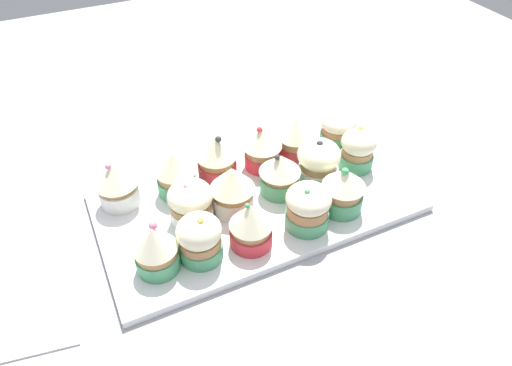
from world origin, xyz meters
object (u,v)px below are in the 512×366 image
object	(u,v)px
cupcake_3	(217,157)
cupcake_11	(343,189)
cupcake_5	(117,184)
cupcake_9	(232,188)
cupcake_7	(319,162)
cupcake_15	(155,248)
cupcake_1	(295,139)
cupcake_8	(279,172)
napkin	(17,304)
baking_tray	(256,201)
cupcake_13	(251,224)
cupcake_10	(190,201)
cupcake_4	(176,172)
cupcake_2	(262,147)
cupcake_0	(337,128)
cupcake_6	(356,148)
cupcake_14	(200,238)
cupcake_12	(308,207)

from	to	relation	value
cupcake_3	cupcake_11	distance (cm)	19.59
cupcake_5	cupcake_9	size ratio (longest dim) A/B	0.95
cupcake_3	cupcake_7	distance (cm)	15.59
cupcake_3	cupcake_15	world-z (taller)	cupcake_3
cupcake_1	cupcake_8	bearing A→B (deg)	45.60
cupcake_1	napkin	distance (cm)	45.53
baking_tray	cupcake_13	bearing A→B (deg)	60.37
cupcake_10	cupcake_13	distance (cm)	9.77
cupcake_4	cupcake_8	size ratio (longest dim) A/B	1.07
cupcake_1	cupcake_4	size ratio (longest dim) A/B	0.93
cupcake_3	cupcake_9	size ratio (longest dim) A/B	1.05
cupcake_5	napkin	size ratio (longest dim) A/B	0.48
cupcake_2	cupcake_7	xyz separation A→B (cm)	(-6.30, 6.79, -0.18)
cupcake_1	cupcake_3	xyz separation A→B (cm)	(13.34, -0.49, 0.39)
baking_tray	cupcake_0	distance (cm)	19.71
cupcake_13	cupcake_9	bearing A→B (deg)	-93.24
cupcake_9	cupcake_11	world-z (taller)	cupcake_9
cupcake_10	cupcake_3	bearing A→B (deg)	-134.92
cupcake_11	napkin	bearing A→B (deg)	-4.40
cupcake_0	cupcake_6	distance (cm)	6.35
cupcake_0	cupcake_2	size ratio (longest dim) A/B	0.80
cupcake_6	cupcake_13	size ratio (longest dim) A/B	0.98
baking_tray	cupcake_3	size ratio (longest dim) A/B	5.80
cupcake_8	cupcake_11	xyz separation A→B (cm)	(-6.37, 7.37, 0.12)
cupcake_14	cupcake_3	bearing A→B (deg)	-119.50
napkin	cupcake_11	bearing A→B (deg)	175.60
cupcake_6	cupcake_10	xyz separation A→B (cm)	(27.58, -0.03, -0.20)
baking_tray	cupcake_10	distance (cm)	10.67
cupcake_6	cupcake_13	xyz separation A→B (cm)	(21.96, 7.96, 0.11)
cupcake_14	cupcake_5	bearing A→B (deg)	-63.77
cupcake_0	cupcake_3	distance (cm)	21.52
cupcake_0	cupcake_15	world-z (taller)	cupcake_15
cupcake_3	cupcake_4	world-z (taller)	cupcake_3
cupcake_7	baking_tray	bearing A→B (deg)	-1.56
cupcake_12	napkin	distance (cm)	38.67
cupcake_6	cupcake_7	distance (cm)	7.19
cupcake_7	cupcake_0	bearing A→B (deg)	-138.16
baking_tray	cupcake_4	size ratio (longest dim) A/B	6.13
cupcake_2	cupcake_4	bearing A→B (deg)	0.48
baking_tray	napkin	world-z (taller)	baking_tray
cupcake_11	napkin	distance (cm)	44.72
cupcake_0	cupcake_9	xyz separation A→B (cm)	(22.14, 7.19, 0.93)
cupcake_0	cupcake_8	world-z (taller)	cupcake_8
cupcake_2	cupcake_8	xyz separation A→B (cm)	(0.27, 6.24, -0.25)
cupcake_8	baking_tray	bearing A→B (deg)	3.89
baking_tray	cupcake_6	distance (cm)	18.08
baking_tray	cupcake_8	xyz separation A→B (cm)	(-3.89, -0.26, 4.11)
cupcake_10	cupcake_9	bearing A→B (deg)	171.41
cupcake_7	cupcake_15	bearing A→B (deg)	12.52
napkin	cupcake_7	bearing A→B (deg)	-175.63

